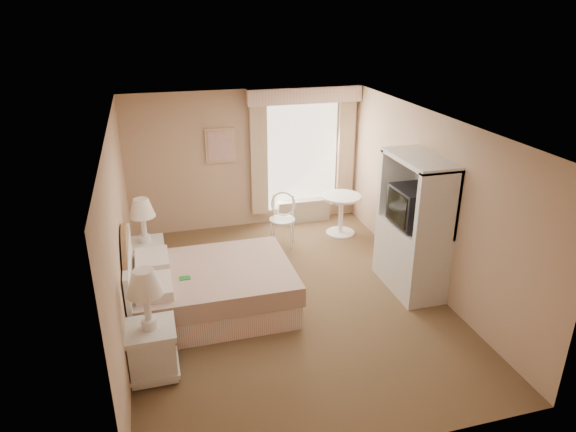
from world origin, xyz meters
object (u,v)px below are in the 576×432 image
object	(u,v)px
nightstand_far	(146,250)
round_table	(341,208)
bed	(205,288)
cafe_chair	(283,215)
armoire	(413,236)
nightstand_near	(151,338)

from	to	relation	value
nightstand_far	round_table	bearing A→B (deg)	12.61
bed	cafe_chair	bearing A→B (deg)	48.96
cafe_chair	armoire	size ratio (longest dim) A/B	0.46
bed	nightstand_near	xyz separation A→B (m)	(-0.72, -1.14, 0.14)
nightstand_far	cafe_chair	world-z (taller)	nightstand_far
bed	cafe_chair	size ratio (longest dim) A/B	2.34
round_table	cafe_chair	xyz separation A→B (m)	(-1.10, -0.10, 0.04)
nightstand_near	nightstand_far	world-z (taller)	nightstand_near
bed	nightstand_far	bearing A→B (deg)	122.70
round_table	armoire	size ratio (longest dim) A/B	0.37
bed	nightstand_far	distance (m)	1.34
nightstand_near	round_table	distance (m)	4.51
nightstand_far	cafe_chair	bearing A→B (deg)	16.11
armoire	nightstand_near	bearing A→B (deg)	-164.82
nightstand_near	cafe_chair	bearing A→B (deg)	52.14
bed	cafe_chair	world-z (taller)	bed
armoire	bed	bearing A→B (deg)	177.17
nightstand_far	armoire	size ratio (longest dim) A/B	0.64
nightstand_near	round_table	xyz separation A→B (m)	(3.36, 3.01, -0.01)
nightstand_near	nightstand_far	bearing A→B (deg)	90.00
nightstand_near	cafe_chair	world-z (taller)	nightstand_near
round_table	bed	bearing A→B (deg)	-144.71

